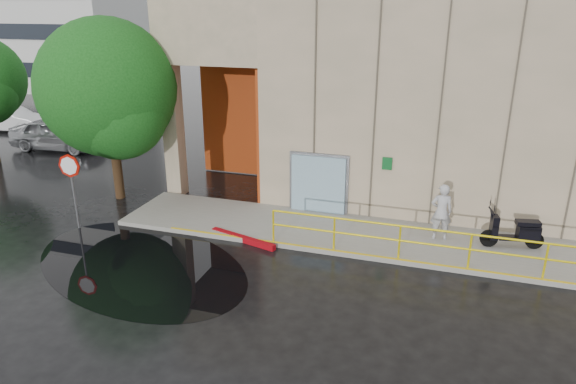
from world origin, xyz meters
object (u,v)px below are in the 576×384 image
stop_sign (71,175)px  car_a (57,134)px  scooter (515,222)px  person (441,212)px  red_curb (243,239)px  car_c (114,126)px  tree_near (110,94)px  car_b (11,119)px

stop_sign → car_a: bearing=153.0°
scooter → car_a: 21.87m
person → red_curb: 6.19m
car_c → tree_near: size_ratio=0.68×
car_a → car_c: 3.32m
red_curb → car_b: (-18.62, 9.84, 0.63)m
car_a → car_b: bearing=60.2°
car_c → tree_near: (6.18, -8.26, 3.35)m
car_c → car_b: bearing=67.1°
red_curb → person: bearing=16.8°
stop_sign → tree_near: bearing=114.4°
car_c → tree_near: 10.85m
red_curb → tree_near: bearing=160.1°
car_a → car_b: (-5.42, 2.56, -0.08)m
person → stop_sign: (-11.45, -2.48, 0.83)m
car_a → car_b: size_ratio=1.08×
scooter → tree_near: tree_near is taller
car_a → tree_near: 9.54m
car_a → car_c: size_ratio=1.04×
person → car_b: (-24.48, 8.08, -0.33)m
car_b → car_c: 6.61m
stop_sign → person: bearing=31.6°
person → red_curb: (-5.85, -1.77, -0.95)m
scooter → stop_sign: bearing=179.3°
scooter → person: bearing=168.9°
car_c → tree_near: tree_near is taller
person → tree_near: tree_near is taller
car_b → car_c: bearing=-89.9°
person → scooter: 2.11m
stop_sign → car_c: (-6.43, 11.10, -1.21)m
red_curb → car_b: 21.07m
car_c → scooter: bearing=-140.9°
person → scooter: person is taller
red_curb → tree_near: 7.35m
stop_sign → tree_near: (-0.25, 2.84, 2.14)m
car_a → car_b: car_a is taller
red_curb → car_a: 15.10m
stop_sign → tree_near: size_ratio=0.38×
car_b → tree_near: tree_near is taller
stop_sign → car_b: bearing=160.4°
car_a → tree_near: tree_near is taller
person → car_c: person is taller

